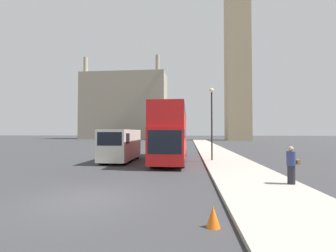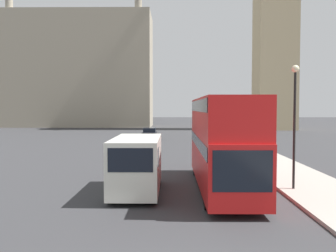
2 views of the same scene
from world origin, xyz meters
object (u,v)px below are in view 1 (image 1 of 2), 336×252
Objects in this scene: red_double_decker_bus at (171,131)px; pedestrian at (291,165)px; street_lamp at (212,113)px; clock_tower at (237,29)px; white_van at (121,144)px; parked_sedan at (157,140)px.

pedestrian is (6.04, -8.88, -1.54)m from red_double_decker_bus.
street_lamp reaches higher than pedestrian.
red_double_decker_bus is at bearing -107.87° from clock_tower.
pedestrian is at bearing -55.75° from red_double_decker_bus.
street_lamp is (3.40, -0.57, 1.51)m from red_double_decker_bus.
white_van is 30.15m from parked_sedan.
red_double_decker_bus is at bearing -79.54° from parked_sedan.
clock_tower is 15.30× the size of parked_sedan.
white_van is 8.02m from street_lamp.
white_van is at bearing -87.72° from parked_sedan.
parked_sedan is at bearing 106.49° from street_lamp.
clock_tower reaches higher than red_double_decker_bus.
street_lamp reaches higher than parked_sedan.
parked_sedan is at bearing 100.46° from red_double_decker_bus.
street_lamp is 1.35× the size of parked_sedan.
white_van is 0.92× the size of street_lamp.
street_lamp is at bearing -9.45° from red_double_decker_bus.
pedestrian is at bearing -72.36° from street_lamp.
red_double_decker_bus is 29.57m from parked_sedan.
street_lamp is at bearing 4.07° from white_van.
clock_tower is at bearing 75.80° from street_lamp.
red_double_decker_bus is 2.47× the size of parked_sedan.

